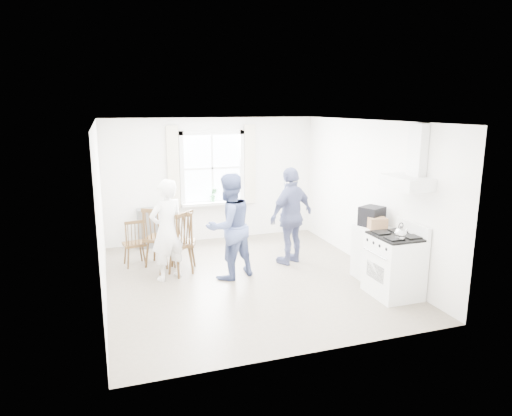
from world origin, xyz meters
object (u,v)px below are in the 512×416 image
Objects in this scene: low_cabinet at (373,253)px; person_left at (167,230)px; stereo_stack at (372,216)px; windsor_chair_b at (180,235)px; windsor_chair_a at (135,238)px; person_right at (291,216)px; windsor_chair_c at (181,236)px; person_mid at (229,226)px; gas_stove at (394,265)px.

person_left reaches higher than low_cabinet.
stereo_stack is 3.23m from windsor_chair_b.
person_right is at bearing -13.70° from windsor_chair_a.
windsor_chair_a is 0.78× the size of windsor_chair_c.
low_cabinet is 0.51× the size of person_mid.
low_cabinet is 3.25m from windsor_chair_b.
person_left is at bearing 150.99° from gas_stove.
windsor_chair_a is 0.80× the size of windsor_chair_b.
stereo_stack is 1.47m from person_right.
windsor_chair_c is (-2.98, 1.20, 0.23)m from low_cabinet.
windsor_chair_c is 0.63× the size of person_right.
person_mid is (-2.24, 0.81, 0.43)m from low_cabinet.
person_mid is 1.00× the size of person_right.
person_mid reaches higher than person_left.
gas_stove is 0.63× the size of person_mid.
windsor_chair_b is at bearing 93.15° from windsor_chair_c.
stereo_stack is 0.52× the size of windsor_chair_a.
windsor_chair_b is 0.65× the size of person_left.
windsor_chair_b is 0.62× the size of person_mid.
person_mid is (0.99, -0.24, 0.04)m from person_left.
person_mid is at bearing 145.18° from gas_stove.
stereo_stack is 4.13m from windsor_chair_a.
low_cabinet is 1.97× the size of stereo_stack.
windsor_chair_c is 2.01m from person_right.
person_right reaches higher than gas_stove.
windsor_chair_a is at bearing -82.70° from person_left.
windsor_chair_b is at bearing 156.92° from low_cabinet.
person_right is (-0.91, 1.87, 0.40)m from gas_stove.
person_left is at bearing 161.96° from low_cabinet.
person_left is (-3.22, 0.97, -0.21)m from stereo_stack.
person_left is at bearing 163.16° from stereo_stack.
person_left is 0.96× the size of person_mid.
gas_stove is at bearing -94.71° from stereo_stack.
person_mid is at bearing 141.91° from person_left.
person_left is at bearing -58.32° from windsor_chair_a.
stereo_stack is 0.27× the size of person_left.
gas_stove is 3.48m from windsor_chair_c.
stereo_stack reaches higher than low_cabinet.
windsor_chair_b is at bearing 158.12° from stereo_stack.
low_cabinet is at bearing -21.94° from windsor_chair_c.
windsor_chair_c is at bearing -40.89° from windsor_chair_a.
stereo_stack is at bearing -21.88° from windsor_chair_b.
windsor_chair_b is 0.90m from person_mid.
person_left is (0.48, -0.78, 0.31)m from windsor_chair_a.
windsor_chair_a is 1.82m from person_mid.
stereo_stack is at bearing -20.71° from windsor_chair_c.
stereo_stack is 3.20m from windsor_chair_c.
stereo_stack is 0.41× the size of windsor_chair_c.
person_left reaches higher than gas_stove.
windsor_chair_a is (-3.70, 1.76, -0.53)m from stereo_stack.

